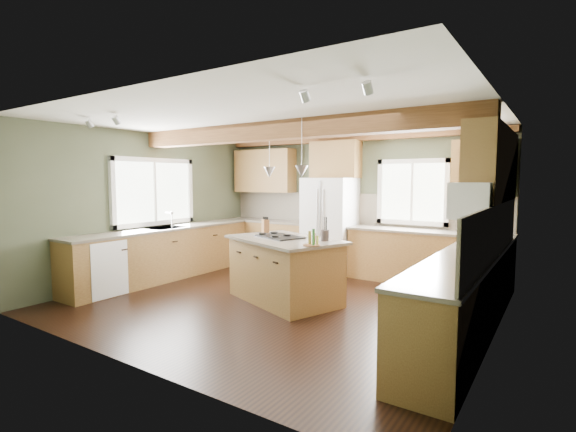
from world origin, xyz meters
The scene contains 37 objects.
floor centered at (0.00, 0.00, 0.00)m, with size 5.60×5.60×0.00m, color black.
ceiling centered at (0.00, 0.00, 2.60)m, with size 5.60×5.60×0.00m, color silver.
wall_back centered at (0.00, 2.50, 1.30)m, with size 5.60×5.60×0.00m, color #404632.
wall_left centered at (-2.80, 0.00, 1.30)m, with size 5.00×5.00×0.00m, color #404632.
wall_right centered at (2.80, 0.00, 1.30)m, with size 5.00×5.00×0.00m, color #404632.
ceiling_beam centered at (0.00, 0.09, 2.47)m, with size 5.55×0.26×0.26m, color #4C2A15.
soffit_trim centered at (0.00, 2.40, 2.54)m, with size 5.55×0.20×0.10m, color #4C2A15.
backsplash_back centered at (0.00, 2.48, 1.21)m, with size 5.58×0.03×0.58m, color brown.
backsplash_right centered at (2.78, 0.05, 1.21)m, with size 0.03×3.70×0.58m, color brown.
base_cab_back_left centered at (-1.79, 2.20, 0.44)m, with size 2.02×0.60×0.88m, color brown.
counter_back_left centered at (-1.79, 2.20, 0.90)m, with size 2.06×0.64×0.04m, color #453D32.
base_cab_back_right centered at (1.49, 2.20, 0.44)m, with size 2.62×0.60×0.88m, color brown.
counter_back_right centered at (1.49, 2.20, 0.90)m, with size 2.66×0.64×0.04m, color #453D32.
base_cab_left centered at (-2.50, 0.05, 0.44)m, with size 0.60×3.70×0.88m, color brown.
counter_left centered at (-2.50, 0.05, 0.90)m, with size 0.64×3.74×0.04m, color #453D32.
base_cab_right centered at (2.50, 0.05, 0.44)m, with size 0.60×3.70×0.88m, color brown.
counter_right centered at (2.50, 0.05, 0.90)m, with size 0.64×3.74×0.04m, color #453D32.
upper_cab_back_left centered at (-1.99, 2.33, 1.95)m, with size 1.40×0.35×0.90m, color brown.
upper_cab_over_fridge centered at (-0.30, 2.33, 2.15)m, with size 0.96×0.35×0.70m, color brown.
upper_cab_right centered at (2.62, 0.90, 1.95)m, with size 0.35×2.20×0.90m, color brown.
upper_cab_back_corner centered at (2.30, 2.33, 1.95)m, with size 0.90×0.35×0.90m, color brown.
window_left centered at (-2.78, 0.05, 1.55)m, with size 0.04×1.60×1.05m, color white.
window_back centered at (1.15, 2.48, 1.55)m, with size 1.10×0.04×1.00m, color white.
sink centered at (-2.50, 0.05, 0.91)m, with size 0.50×0.65×0.03m, color #262628.
faucet centered at (-2.32, 0.05, 1.05)m, with size 0.02×0.02×0.28m, color #B2B2B7.
dishwasher centered at (-2.49, -1.25, 0.43)m, with size 0.60×0.60×0.84m, color white.
oven centered at (2.49, -1.25, 0.43)m, with size 0.60×0.72×0.84m, color white.
microwave centered at (2.58, -0.05, 1.55)m, with size 0.40×0.70×0.38m, color white.
pendant_left centered at (-0.33, 0.23, 1.88)m, with size 0.18×0.18×0.16m, color #B2B2B7.
pendant_right centered at (0.41, -0.05, 1.88)m, with size 0.18×0.18×0.16m, color #B2B2B7.
refrigerator centered at (-0.30, 2.12, 0.90)m, with size 0.90×0.74×1.80m, color silver.
island centered at (0.04, 0.09, 0.44)m, with size 1.58×0.97×0.88m, color brown.
island_top centered at (0.04, 0.09, 0.90)m, with size 1.69×1.07×0.04m, color #453D32.
cooktop centered at (-0.09, 0.14, 0.93)m, with size 0.69×0.46×0.02m, color black.
knife_block centered at (-0.61, 0.49, 1.02)m, with size 0.12×0.09×0.21m, color brown.
utensil_crock centered at (0.64, 0.20, 1.00)m, with size 0.11×0.11×0.15m, color #413834.
bottle_tray centered at (0.70, -0.27, 1.02)m, with size 0.23×0.23×0.21m, color brown, non-canonical shape.
Camera 1 is at (3.39, -4.87, 1.77)m, focal length 26.00 mm.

